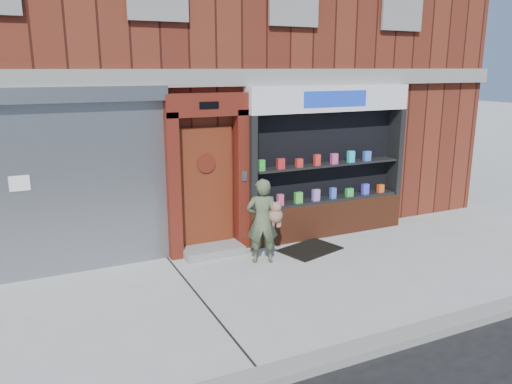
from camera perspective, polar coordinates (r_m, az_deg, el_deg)
ground at (r=8.10m, az=4.40°, el=-10.21°), size 80.00×80.00×0.00m
curb at (r=6.51m, az=14.21°, el=-16.49°), size 60.00×0.30×0.12m
building at (r=12.95m, az=-9.08°, el=16.86°), size 12.00×8.16×8.00m
shutter_bay at (r=8.50m, az=-20.14°, el=2.30°), size 3.10×0.30×3.04m
red_door_bay at (r=8.97m, az=-5.52°, el=1.96°), size 1.52×0.58×2.90m
pharmacy_bay at (r=10.05m, az=8.10°, el=2.70°), size 3.50×0.41×3.00m
woman at (r=8.63m, az=0.83°, el=-3.26°), size 0.69×0.52×1.50m
doormat at (r=9.46m, az=6.19°, el=-6.53°), size 1.23×1.01×0.03m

